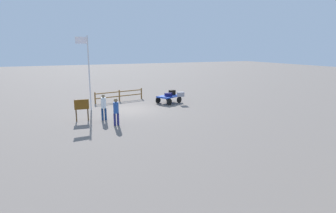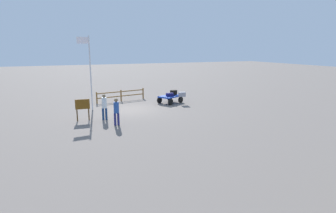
# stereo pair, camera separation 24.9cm
# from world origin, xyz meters

# --- Properties ---
(ground_plane) EXTENTS (120.00, 120.00, 0.00)m
(ground_plane) POSITION_xyz_m (0.00, 0.00, 0.00)
(ground_plane) COLOR slate
(luggage_cart) EXTENTS (2.29, 2.05, 0.64)m
(luggage_cart) POSITION_xyz_m (-3.75, -1.14, 0.47)
(luggage_cart) COLOR #183DAB
(luggage_cart) RESTS_ON ground
(suitcase_maroon) EXTENTS (0.65, 0.39, 0.28)m
(suitcase_maroon) POSITION_xyz_m (-3.63, -0.90, 0.78)
(suitcase_maroon) COLOR #171755
(suitcase_maroon) RESTS_ON luggage_cart
(suitcase_navy) EXTENTS (0.56, 0.45, 0.40)m
(suitcase_navy) POSITION_xyz_m (-4.27, -1.53, 0.84)
(suitcase_navy) COLOR black
(suitcase_navy) RESTS_ON luggage_cart
(suitcase_grey) EXTENTS (0.63, 0.48, 0.38)m
(suitcase_grey) POSITION_xyz_m (-4.51, -0.36, 0.82)
(suitcase_grey) COLOR #90909C
(suitcase_grey) RESTS_ON luggage_cart
(worker_lead) EXTENTS (0.37, 0.37, 1.71)m
(worker_lead) POSITION_xyz_m (2.49, 2.50, 0.98)
(worker_lead) COLOR navy
(worker_lead) RESTS_ON ground
(worker_trailing) EXTENTS (0.35, 0.35, 1.68)m
(worker_trailing) POSITION_xyz_m (2.06, 4.09, 0.97)
(worker_trailing) COLOR navy
(worker_trailing) RESTS_ON ground
(flagpole) EXTENTS (0.91, 0.12, 5.52)m
(flagpole) POSITION_xyz_m (2.85, -0.96, 3.18)
(flagpole) COLOR silver
(flagpole) RESTS_ON ground
(signboard) EXTENTS (0.91, 0.13, 1.41)m
(signboard) POSITION_xyz_m (3.81, 2.14, 0.94)
(signboard) COLOR #4C3319
(signboard) RESTS_ON ground
(wooden_fence) EXTENTS (4.50, 0.96, 0.99)m
(wooden_fence) POSITION_xyz_m (-0.14, -3.71, 0.58)
(wooden_fence) COLOR brown
(wooden_fence) RESTS_ON ground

